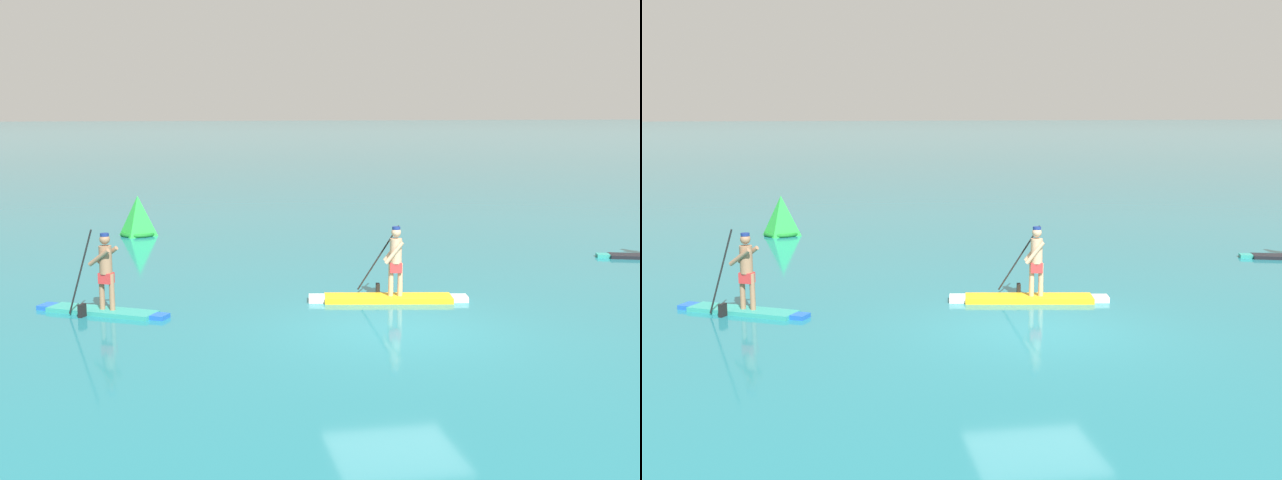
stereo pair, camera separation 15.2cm
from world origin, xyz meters
The scene contains 4 objects.
ground centered at (0.00, 0.00, 0.00)m, with size 440.00×440.00×0.00m, color #1E727F.
paddleboarder_near_left centered at (-5.62, 2.32, 0.42)m, with size 2.78×1.77×1.87m.
paddleboarder_mid_center centered at (0.48, 2.32, 0.30)m, with size 3.51×1.14×1.68m.
race_marker_buoy centered at (-5.22, 12.77, 0.59)m, with size 1.25×1.25×1.32m.
Camera 1 is at (-4.24, -14.69, 4.24)m, focal length 46.08 mm.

